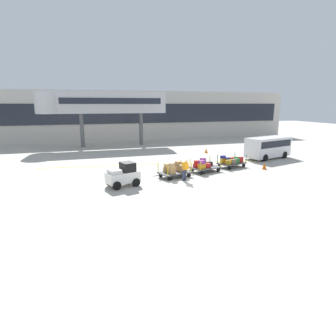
# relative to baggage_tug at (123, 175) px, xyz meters

# --- Properties ---
(ground_plane) EXTENTS (120.00, 120.00, 0.00)m
(ground_plane) POSITION_rel_baggage_tug_xyz_m (4.58, -1.37, -0.75)
(ground_plane) COLOR #B2ADA0
(apron_lead_line) EXTENTS (21.24, 3.04, 0.01)m
(apron_lead_line) POSITION_rel_baggage_tug_xyz_m (4.34, 5.99, -0.75)
(apron_lead_line) COLOR yellow
(apron_lead_line) RESTS_ON ground_plane
(terminal_building) EXTENTS (51.91, 2.51, 7.19)m
(terminal_building) POSITION_rel_baggage_tug_xyz_m (4.58, 24.60, 2.85)
(terminal_building) COLOR #BCB7AD
(terminal_building) RESTS_ON ground_plane
(jet_bridge) EXTENTS (15.66, 3.00, 6.78)m
(jet_bridge) POSITION_rel_baggage_tug_xyz_m (-0.29, 18.62, 4.66)
(jet_bridge) COLOR #B7B7BC
(jet_bridge) RESTS_ON ground_plane
(baggage_tug) EXTENTS (2.33, 1.73, 1.58)m
(baggage_tug) POSITION_rel_baggage_tug_xyz_m (0.00, 0.00, 0.00)
(baggage_tug) COLOR white
(baggage_tug) RESTS_ON ground_plane
(baggage_cart_lead) EXTENTS (3.08, 2.01, 1.17)m
(baggage_cart_lead) POSITION_rel_baggage_tug_xyz_m (4.02, 1.22, -0.20)
(baggage_cart_lead) COLOR #4C4C4F
(baggage_cart_lead) RESTS_ON ground_plane
(baggage_cart_middle) EXTENTS (3.08, 2.01, 1.10)m
(baggage_cart_middle) POSITION_rel_baggage_tug_xyz_m (6.72, 2.08, -0.24)
(baggage_cart_middle) COLOR #4C4C4F
(baggage_cart_middle) RESTS_ON ground_plane
(baggage_cart_tail) EXTENTS (3.08, 2.01, 1.10)m
(baggage_cart_tail) POSITION_rel_baggage_tug_xyz_m (9.69, 2.98, -0.24)
(baggage_cart_tail) COLOR #4C4C4F
(baggage_cart_tail) RESTS_ON ground_plane
(baggage_handler) EXTENTS (0.56, 0.57, 1.56)m
(baggage_handler) POSITION_rel_baggage_tug_xyz_m (4.36, 0.06, 0.11)
(baggage_handler) COLOR #2D334C
(baggage_handler) RESTS_ON ground_plane
(shuttle_van) EXTENTS (5.13, 3.13, 2.10)m
(shuttle_van) POSITION_rel_baggage_tug_xyz_m (15.22, 5.56, 0.48)
(shuttle_van) COLOR silver
(shuttle_van) RESTS_ON ground_plane
(safety_cone_near) EXTENTS (0.36, 0.36, 0.55)m
(safety_cone_near) POSITION_rel_baggage_tug_xyz_m (10.69, 10.26, -0.48)
(safety_cone_near) COLOR orange
(safety_cone_near) RESTS_ON ground_plane
(safety_cone_far) EXTENTS (0.36, 0.36, 0.55)m
(safety_cone_far) POSITION_rel_baggage_tug_xyz_m (11.96, 1.51, -0.48)
(safety_cone_far) COLOR #EA590F
(safety_cone_far) RESTS_ON ground_plane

